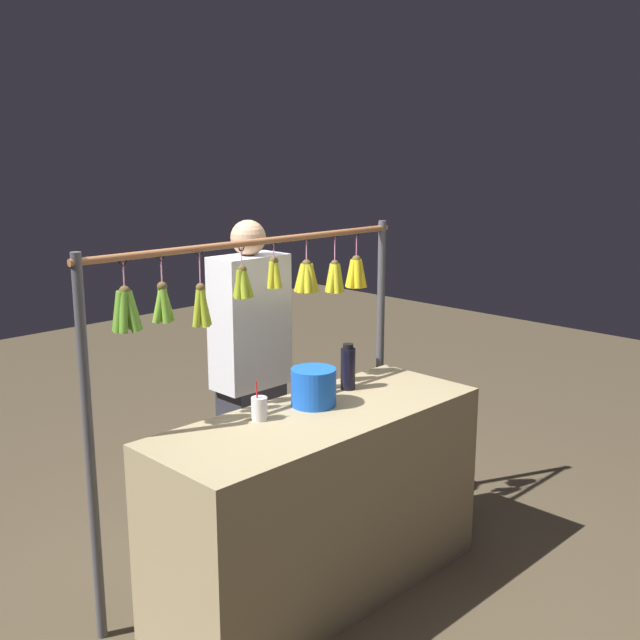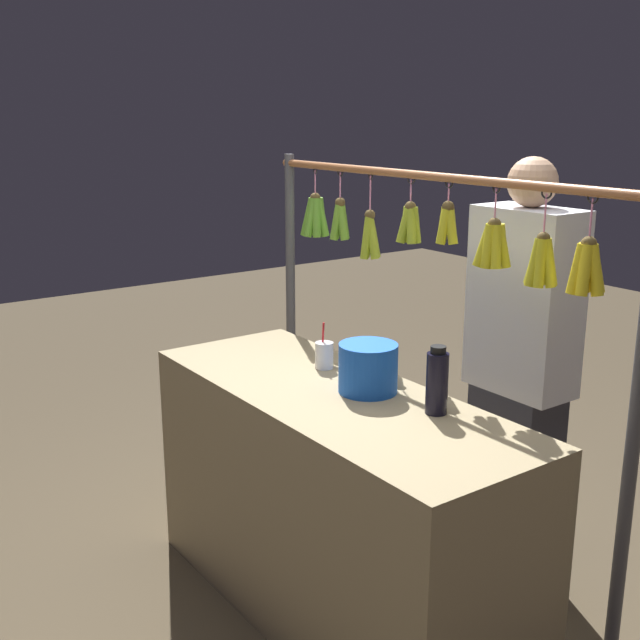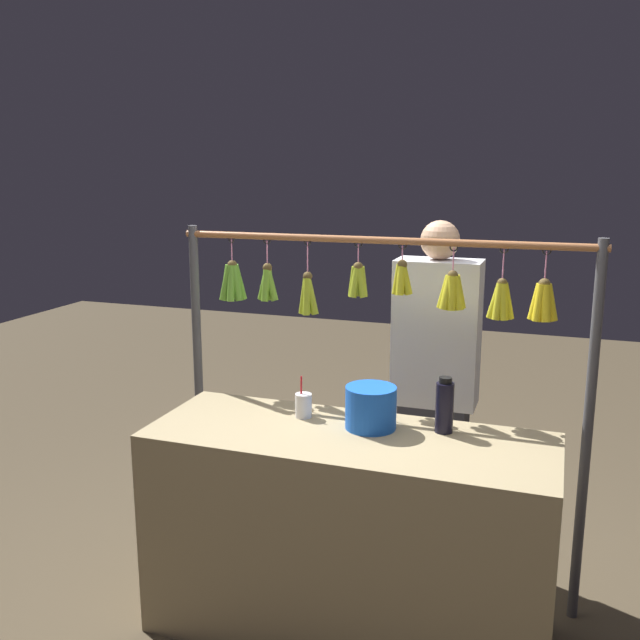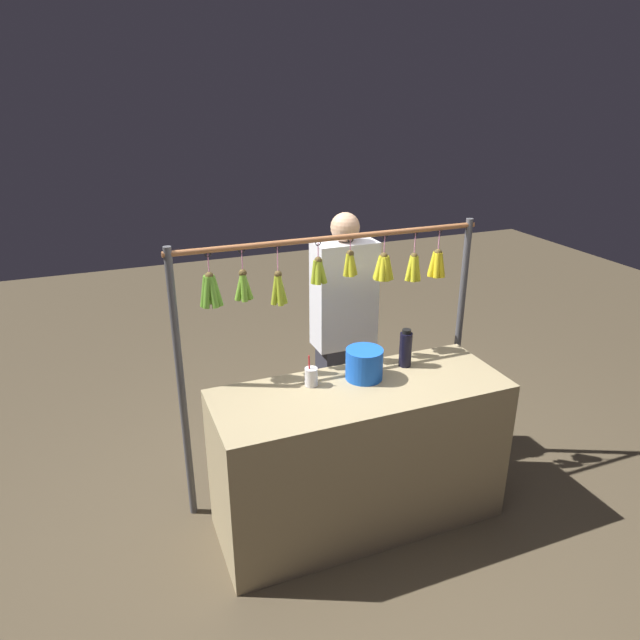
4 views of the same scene
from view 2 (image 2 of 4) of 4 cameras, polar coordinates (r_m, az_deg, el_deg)
name	(u,v)px [view 2 (image 2 of 4)]	position (r m, az deg, el deg)	size (l,w,h in m)	color
ground_plane	(333,609)	(3.28, 0.97, -20.14)	(12.00, 12.00, 0.00)	brown
market_counter	(334,505)	(3.04, 1.01, -13.20)	(1.67, 0.62, 0.90)	tan
display_rack	(426,286)	(3.02, 7.64, 2.43)	(1.91, 0.13, 1.69)	#4C4C51
water_bottle	(437,382)	(2.66, 8.43, -4.42)	(0.07, 0.07, 0.23)	black
blue_bucket	(368,368)	(2.84, 3.49, -3.48)	(0.21, 0.21, 0.18)	blue
drink_cup	(324,355)	(3.11, 0.31, -2.54)	(0.07, 0.07, 0.18)	silver
vendor_person	(519,381)	(3.21, 14.16, -4.32)	(0.41, 0.22, 1.72)	#2D2D38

